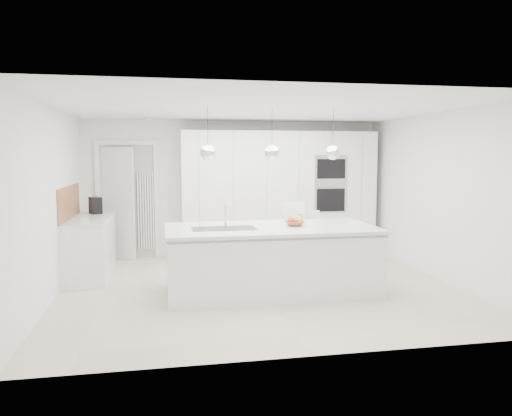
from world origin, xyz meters
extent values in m
plane|color=beige|center=(0.00, 0.00, 0.00)|extent=(5.50, 5.50, 0.00)
plane|color=white|center=(0.00, 2.50, 1.25)|extent=(5.50, 0.00, 5.50)
plane|color=white|center=(-2.75, 0.00, 1.25)|extent=(0.00, 5.00, 5.00)
plane|color=white|center=(0.00, 0.00, 2.50)|extent=(5.50, 5.50, 0.00)
cube|color=white|center=(0.80, 2.20, 1.15)|extent=(3.60, 0.60, 2.30)
cube|color=white|center=(-2.20, 2.42, 1.00)|extent=(0.76, 0.38, 2.00)
cube|color=white|center=(-2.45, 1.20, 0.43)|extent=(0.60, 1.80, 0.86)
cube|color=silver|center=(-2.45, 1.20, 0.88)|extent=(0.62, 1.82, 0.04)
cube|color=#A16A43|center=(-2.74, 1.20, 1.15)|extent=(0.02, 1.80, 0.50)
cube|color=white|center=(0.10, -0.30, 0.43)|extent=(2.80, 1.20, 0.86)
cube|color=silver|center=(0.10, -0.25, 0.88)|extent=(2.84, 1.40, 0.04)
cylinder|color=white|center=(-0.50, -0.10, 1.05)|extent=(0.02, 0.02, 0.30)
sphere|color=white|center=(-0.75, -0.30, 1.90)|extent=(0.20, 0.20, 0.20)
sphere|color=white|center=(0.10, -0.30, 1.90)|extent=(0.20, 0.20, 0.20)
sphere|color=white|center=(0.95, -0.30, 1.90)|extent=(0.20, 0.20, 0.20)
imported|color=#A16A43|center=(0.44, -0.23, 0.93)|extent=(0.34, 0.34, 0.07)
cube|color=black|center=(-2.43, 1.80, 1.04)|extent=(0.25, 0.30, 0.28)
sphere|color=red|center=(0.45, -0.25, 0.97)|extent=(0.07, 0.07, 0.07)
sphere|color=red|center=(0.40, -0.19, 0.97)|extent=(0.09, 0.09, 0.09)
sphere|color=red|center=(0.44, -0.27, 0.97)|extent=(0.07, 0.07, 0.07)
sphere|color=red|center=(0.38, -0.25, 0.97)|extent=(0.08, 0.08, 0.08)
torus|color=yellow|center=(0.47, -0.23, 1.02)|extent=(0.24, 0.17, 0.22)
camera|label=1|loc=(-1.36, -6.79, 1.86)|focal=35.00mm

